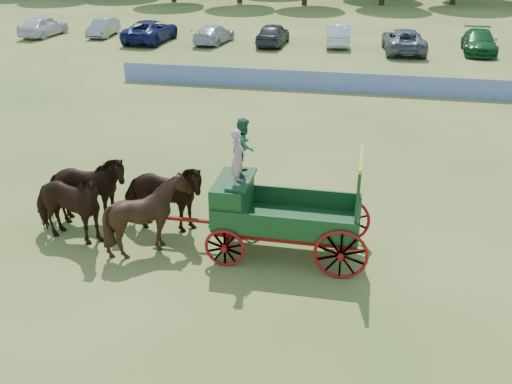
# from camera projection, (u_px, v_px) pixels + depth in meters

# --- Properties ---
(ground) EXTENTS (160.00, 160.00, 0.00)m
(ground) POSITION_uv_depth(u_px,v_px,m) (361.00, 283.00, 14.35)
(ground) COLOR #A6954B
(ground) RESTS_ON ground
(horse_lead_left) EXTENTS (2.73, 1.57, 2.17)m
(horse_lead_left) POSITION_uv_depth(u_px,v_px,m) (67.00, 207.00, 15.79)
(horse_lead_left) COLOR black
(horse_lead_left) RESTS_ON ground
(horse_lead_right) EXTENTS (2.78, 1.77, 2.17)m
(horse_lead_right) POSITION_uv_depth(u_px,v_px,m) (85.00, 191.00, 16.77)
(horse_lead_right) COLOR black
(horse_lead_right) RESTS_ON ground
(horse_wheel_left) EXTENTS (2.10, 1.90, 2.18)m
(horse_wheel_left) POSITION_uv_depth(u_px,v_px,m) (149.00, 215.00, 15.36)
(horse_wheel_left) COLOR black
(horse_wheel_left) RESTS_ON ground
(horse_wheel_right) EXTENTS (2.60, 1.23, 2.17)m
(horse_wheel_right) POSITION_uv_depth(u_px,v_px,m) (163.00, 198.00, 16.34)
(horse_wheel_right) COLOR black
(horse_wheel_right) RESTS_ON ground
(farm_dray) EXTENTS (6.00, 2.00, 3.68)m
(farm_dray) POSITION_uv_depth(u_px,v_px,m) (261.00, 198.00, 15.13)
(farm_dray) COLOR maroon
(farm_dray) RESTS_ON ground
(sponsor_banner) EXTENTS (26.00, 0.08, 1.05)m
(sponsor_banner) POSITION_uv_depth(u_px,v_px,m) (354.00, 83.00, 30.25)
(sponsor_banner) COLOR #1B3A95
(sponsor_banner) RESTS_ON ground
(parked_cars) EXTENTS (45.81, 6.89, 1.64)m
(parked_cars) POSITION_uv_depth(u_px,v_px,m) (310.00, 36.00, 41.28)
(parked_cars) COLOR silver
(parked_cars) RESTS_ON ground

